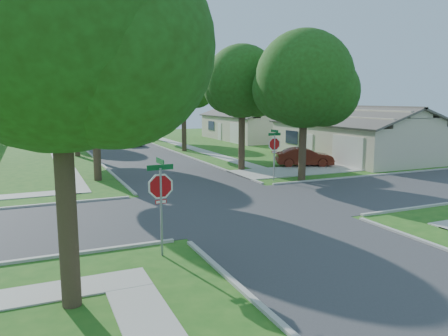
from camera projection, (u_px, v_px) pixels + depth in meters
name	position (u px, v px, depth m)	size (l,w,h in m)	color
ground	(236.00, 206.00, 19.41)	(100.00, 100.00, 0.00)	#225B19
road_ns	(236.00, 206.00, 19.41)	(7.00, 100.00, 0.02)	#333335
sidewalk_ne	(182.00, 145.00, 45.34)	(1.20, 40.00, 0.04)	#9E9B91
sidewalk_nw	(56.00, 150.00, 40.47)	(1.20, 40.00, 0.04)	#9E9B91
driveway	(297.00, 171.00, 28.98)	(8.80, 3.60, 0.05)	#9E9B91
stop_sign_sw	(161.00, 190.00, 12.98)	(1.05, 0.80, 2.98)	gray
stop_sign_ne	(274.00, 146.00, 25.22)	(1.05, 0.80, 2.98)	gray
tree_e_near	(243.00, 85.00, 28.57)	(4.97, 4.80, 8.28)	#38281C
tree_e_mid	(184.00, 82.00, 39.32)	(5.59, 5.40, 9.21)	#38281C
tree_e_far	(148.00, 88.00, 51.11)	(5.17, 5.00, 8.72)	#38281C
tree_w_near	(94.00, 74.00, 24.75)	(5.38, 5.20, 8.97)	#38281C
tree_w_mid	(74.00, 77.00, 35.54)	(5.80, 5.60, 9.56)	#38281C
tree_w_far	(64.00, 92.00, 47.43)	(4.76, 4.60, 8.04)	#38281C
tree_sw_corner	(59.00, 24.00, 9.15)	(6.21, 6.00, 9.55)	#38281C
tree_ne_corner	(305.00, 84.00, 24.88)	(5.80, 5.60, 8.66)	#38281C
house_ne_near	(355.00, 139.00, 35.50)	(8.42, 13.60, 4.23)	#BCB094
house_ne_far	(253.00, 127.00, 51.76)	(8.42, 13.60, 4.23)	#BCB094
car_driveway	(304.00, 157.00, 30.97)	(1.40, 4.02, 1.32)	#5E1E13
car_curb_east	(130.00, 138.00, 44.99)	(1.84, 4.56, 1.55)	black
car_curb_west	(95.00, 134.00, 51.97)	(1.80, 4.43, 1.29)	black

